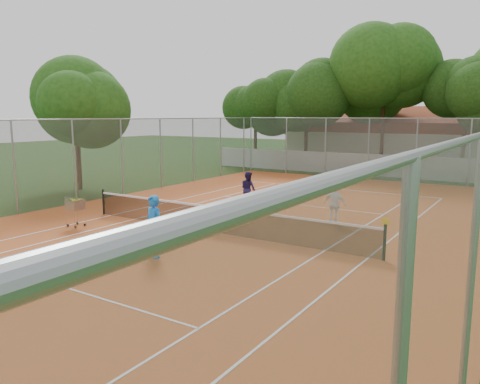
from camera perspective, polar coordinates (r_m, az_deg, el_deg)
The scene contains 12 objects.
ground at distance 16.83m, azimuth -2.78°, elevation -5.07°, with size 120.00×120.00×0.00m, color #15350E.
court_pad at distance 16.83m, azimuth -2.78°, elevation -5.04°, with size 18.00×34.00×0.02m, color #B75623.
court_lines at distance 16.83m, azimuth -2.78°, elevation -4.99°, with size 10.98×23.78×0.01m, color white.
tennis_net at distance 16.71m, azimuth -2.79°, elevation -3.38°, with size 11.88×0.10×0.98m, color black.
perimeter_fence at distance 16.45m, azimuth -2.83°, elevation 1.69°, with size 18.00×34.00×4.00m, color slate.
boundary_wall at distance 33.80m, azimuth 16.31°, elevation 3.13°, with size 26.00×0.30×1.50m, color silver.
clubhouse at distance 43.83m, azimuth 17.65°, elevation 6.31°, with size 16.40×9.00×4.40m, color beige.
tropical_trees at distance 36.52m, azimuth 17.99°, elevation 10.18°, with size 29.00×19.00×10.00m, color black.
player_near at distance 14.01m, azimuth -10.51°, elevation -4.17°, with size 0.68×0.45×1.86m, color blue.
player_far_left at distance 21.67m, azimuth 1.01°, elevation 0.40°, with size 0.77×0.60×1.59m, color #201A4E.
player_far_right at distance 18.39m, azimuth 11.48°, elevation -1.45°, with size 0.92×0.38×1.56m, color white.
ball_hopper at distance 18.67m, azimuth -19.41°, elevation -2.29°, with size 0.55×0.55×1.15m, color #AFB0B6.
Camera 1 is at (9.50, -13.25, 4.19)m, focal length 35.00 mm.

